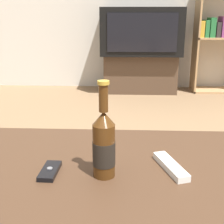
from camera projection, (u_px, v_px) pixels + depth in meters
name	position (u px, v px, depth m)	size (l,w,h in m)	color
coffee_table	(99.00, 182.00, 0.99)	(1.30, 0.63, 0.43)	#422B1C
tv_stand	(140.00, 73.00, 3.66)	(0.83, 0.37, 0.44)	#4C3828
television	(141.00, 31.00, 3.51)	(0.90, 0.54, 0.51)	black
bookshelf	(218.00, 35.00, 3.53)	(0.56, 0.30, 1.24)	tan
beer_bottle	(104.00, 144.00, 0.88)	(0.07, 0.07, 0.28)	#47280F
cell_phone	(50.00, 171.00, 0.92)	(0.05, 0.11, 0.02)	black
remote_control	(171.00, 166.00, 0.95)	(0.09, 0.18, 0.02)	white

